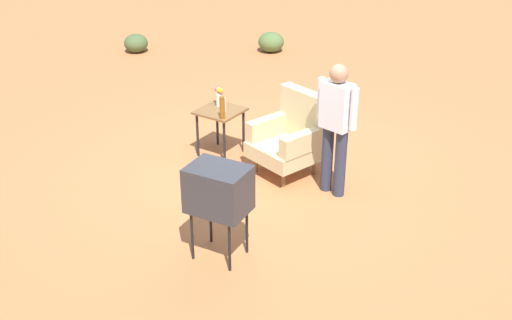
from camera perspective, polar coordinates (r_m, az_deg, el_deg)
The scene contains 11 objects.
ground_plane at distance 8.35m, azimuth 0.52°, elevation -1.01°, with size 60.00×60.00×0.00m, color #B76B3D.
armchair at distance 8.16m, azimuth 3.17°, elevation 2.17°, with size 0.95×0.96×1.06m.
side_table at distance 8.60m, azimuth -3.22°, elevation 3.90°, with size 0.56×0.56×0.65m.
tv_on_stand at distance 6.33m, azimuth -3.37°, elevation -2.69°, with size 0.64×0.50×1.03m.
person_standing at distance 7.51m, azimuth 7.18°, elevation 3.41°, with size 0.56×0.28×1.64m.
bottle_short_clear at distance 8.47m, azimuth -2.92°, elevation 4.98°, with size 0.06×0.06×0.20m, color silver.
bottle_tall_amber at distance 8.24m, azimuth -3.04°, elevation 4.71°, with size 0.07×0.07×0.30m, color brown.
soda_can_red at distance 8.77m, azimuth -3.19°, elevation 5.49°, with size 0.07×0.07×0.12m, color red.
flower_vase at distance 8.64m, azimuth -3.33°, elevation 5.78°, with size 0.15×0.10×0.27m.
shrub_near at distance 13.21m, azimuth 1.36°, elevation 10.52°, with size 0.53×0.53×0.41m, color #516B38.
shrub_mid at distance 13.41m, azimuth -10.70°, elevation 10.25°, with size 0.48×0.48×0.37m, color #475B33.
Camera 1 is at (4.01, -6.21, 3.88)m, focal length 44.67 mm.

